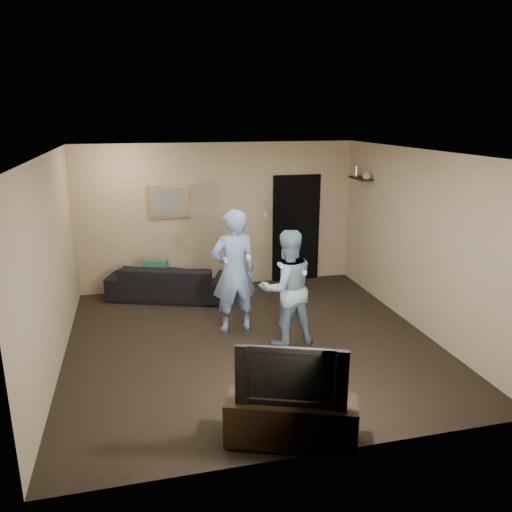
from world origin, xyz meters
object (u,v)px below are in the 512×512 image
object	(u,v)px
sofa	(170,281)
wii_player_right	(287,288)
wii_player_left	(234,271)
tv_console	(291,421)
television	(292,372)

from	to	relation	value
sofa	wii_player_right	bearing A→B (deg)	142.98
wii_player_left	wii_player_right	xyz separation A→B (m)	(0.61, -0.59, -0.10)
wii_player_left	tv_console	bearing A→B (deg)	-89.96
tv_console	television	distance (m)	0.52
sofa	television	world-z (taller)	television
wii_player_right	television	bearing A→B (deg)	-105.91
sofa	tv_console	size ratio (longest dim) A/B	1.65
tv_console	wii_player_left	bearing A→B (deg)	110.79
television	wii_player_right	distance (m)	2.21
tv_console	television	world-z (taller)	television
sofa	television	size ratio (longest dim) A/B	2.00
wii_player_left	wii_player_right	bearing A→B (deg)	-44.28
wii_player_right	sofa	bearing A→B (deg)	123.04
sofa	wii_player_right	size ratio (longest dim) A/B	1.27
wii_player_left	wii_player_right	world-z (taller)	wii_player_left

